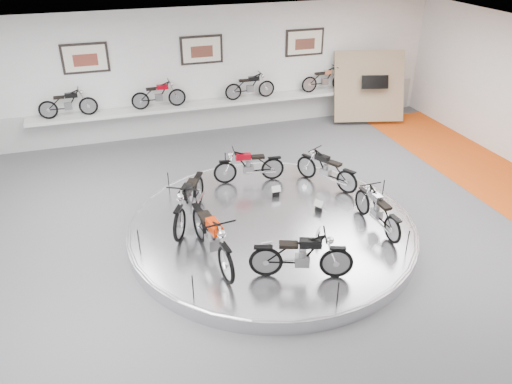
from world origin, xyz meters
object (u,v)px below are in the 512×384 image
object	(u,v)px
bike_b	(249,165)
bike_d	(212,236)
bike_c	(189,200)
bike_e	(301,255)
display_platform	(272,228)
bike_a	(326,169)
shelf	(206,104)
bike_f	(378,209)

from	to	relation	value
bike_b	bike_d	world-z (taller)	bike_d
bike_c	bike_e	world-z (taller)	bike_c
display_platform	bike_a	size ratio (longest dim) A/B	4.09
shelf	bike_e	xyz separation A→B (m)	(-0.13, -8.39, -0.21)
display_platform	bike_d	world-z (taller)	bike_d
display_platform	bike_a	bearing A→B (deg)	33.62
bike_a	bike_c	world-z (taller)	bike_c
bike_a	bike_b	bearing A→B (deg)	36.19
bike_b	bike_f	size ratio (longest dim) A/B	1.01
shelf	bike_b	world-z (taller)	bike_b
shelf	bike_b	xyz separation A→B (m)	(0.12, -4.32, -0.24)
bike_a	bike_f	distance (m)	2.17
bike_b	bike_c	size ratio (longest dim) A/B	0.83
bike_b	bike_a	bearing A→B (deg)	163.50
shelf	bike_b	distance (m)	4.33
shelf	bike_f	xyz separation A→B (m)	(2.12, -7.29, -0.25)
bike_b	bike_e	xyz separation A→B (m)	(-0.24, -4.07, 0.03)
bike_d	bike_f	world-z (taller)	bike_d
bike_a	bike_c	size ratio (longest dim) A/B	0.83
shelf	display_platform	bearing A→B (deg)	-90.00
display_platform	bike_c	distance (m)	1.96
shelf	bike_d	xyz separation A→B (m)	(-1.59, -7.34, -0.14)
shelf	bike_e	world-z (taller)	bike_e
bike_b	bike_d	xyz separation A→B (m)	(-1.71, -3.02, 0.10)
display_platform	bike_f	world-z (taller)	bike_f
bike_b	bike_e	size ratio (longest dim) A/B	0.94
display_platform	bike_b	size ratio (longest dim) A/B	4.10
bike_a	display_platform	bearing A→B (deg)	93.91
bike_d	bike_e	world-z (taller)	bike_d
shelf	bike_d	size ratio (longest dim) A/B	5.77
bike_d	bike_e	xyz separation A→B (m)	(1.46, -1.05, -0.07)
shelf	bike_d	world-z (taller)	bike_d
display_platform	bike_e	distance (m)	2.09
bike_c	display_platform	bearing A→B (deg)	97.82
bike_d	bike_a	bearing A→B (deg)	115.54
bike_c	bike_e	size ratio (longest dim) A/B	1.13
shelf	bike_f	world-z (taller)	bike_f
shelf	bike_b	size ratio (longest dim) A/B	7.05
bike_a	bike_d	world-z (taller)	bike_d
bike_b	bike_f	xyz separation A→B (m)	(2.00, -2.97, -0.01)
bike_d	shelf	bearing A→B (deg)	161.06
bike_a	bike_e	bearing A→B (deg)	118.23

